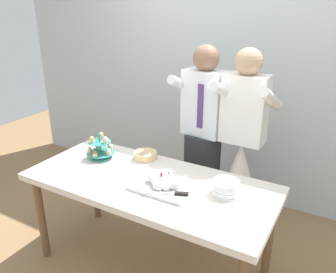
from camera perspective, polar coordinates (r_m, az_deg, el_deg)
The scene contains 9 objects.
ground_plane at distance 2.92m, azimuth -2.90°, elevation -20.76°, with size 8.00×8.00×0.00m, color olive.
rear_wall at distance 3.49m, azimuth 9.77°, elevation 12.84°, with size 5.20×0.10×2.90m, color silver.
dessert_table at distance 2.50m, azimuth -3.20°, elevation -8.80°, with size 1.80×0.80×0.78m.
cupcake_stand at distance 2.82m, azimuth -11.27°, elevation -2.04°, with size 0.23×0.23×0.21m.
main_cake_tray at distance 2.35m, azimuth -0.74°, elevation -7.69°, with size 0.43×0.32×0.13m.
plate_stack at distance 2.30m, azimuth 9.65°, elevation -8.48°, with size 0.18×0.19×0.10m.
round_cake at distance 2.76m, azimuth -3.78°, elevation -3.29°, with size 0.24×0.24×0.07m.
person_groom at distance 2.98m, azimuth 5.77°, elevation -2.65°, with size 0.51×0.53×1.66m.
person_bride at distance 2.94m, azimuth 11.74°, elevation -6.90°, with size 0.56×0.56×1.66m.
Camera 1 is at (1.19, -1.80, 1.97)m, focal length 36.43 mm.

